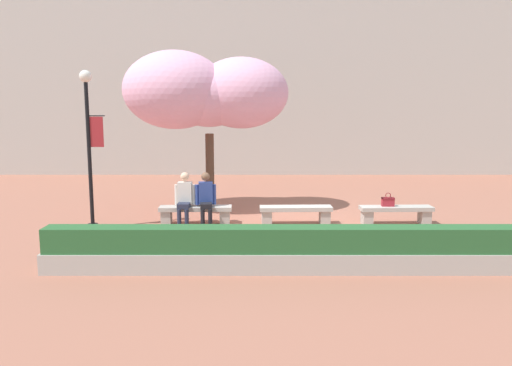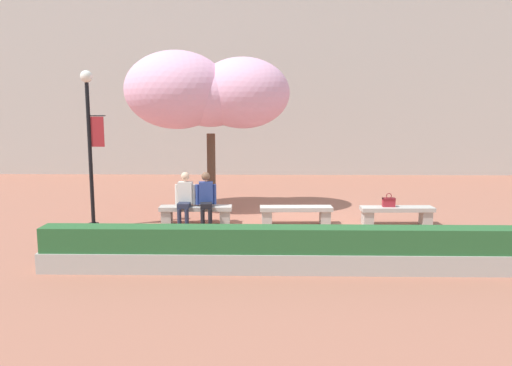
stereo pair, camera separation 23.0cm
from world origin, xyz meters
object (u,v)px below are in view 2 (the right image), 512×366
object	(u,v)px
stone_bench_west_end	(196,212)
handbag	(389,202)
stone_bench_center	(397,213)
person_seated_right	(206,197)
person_seated_left	(185,197)
stone_bench_near_west	(296,212)
cherry_tree_main	(207,93)
lamp_post_with_banner	(90,135)

from	to	relation	value
stone_bench_west_end	handbag	distance (m)	4.74
stone_bench_center	person_seated_right	xyz separation A→B (m)	(-4.68, -0.05, 0.40)
stone_bench_center	person_seated_left	world-z (taller)	person_seated_left
person_seated_right	stone_bench_near_west	bearing A→B (deg)	1.37
cherry_tree_main	lamp_post_with_banner	world-z (taller)	cherry_tree_main
stone_bench_west_end	stone_bench_near_west	size ratio (longest dim) A/B	1.00
stone_bench_center	person_seated_left	bearing A→B (deg)	-179.41
stone_bench_west_end	stone_bench_near_west	xyz separation A→B (m)	(2.47, 0.00, 0.00)
stone_bench_near_west	handbag	bearing A→B (deg)	0.37
stone_bench_center	cherry_tree_main	xyz separation A→B (m)	(-4.82, 1.61, 2.95)
person_seated_left	handbag	distance (m)	4.99
stone_bench_center	lamp_post_with_banner	size ratio (longest dim) A/B	0.48
person_seated_right	cherry_tree_main	bearing A→B (deg)	94.91
handbag	cherry_tree_main	xyz separation A→B (m)	(-4.61, 1.60, 2.67)
stone_bench_west_end	handbag	world-z (taller)	handbag
stone_bench_center	handbag	distance (m)	0.35
cherry_tree_main	person_seated_right	bearing A→B (deg)	-85.09
stone_bench_west_end	stone_bench_near_west	bearing A→B (deg)	0.00
person_seated_left	person_seated_right	distance (m)	0.52
stone_bench_near_west	lamp_post_with_banner	world-z (taller)	lamp_post_with_banner
person_seated_right	lamp_post_with_banner	bearing A→B (deg)	-171.21
handbag	stone_bench_near_west	bearing A→B (deg)	-179.63
stone_bench_near_west	handbag	xyz separation A→B (m)	(2.26, 0.01, 0.28)
stone_bench_center	person_seated_right	world-z (taller)	person_seated_right
stone_bench_near_west	person_seated_left	world-z (taller)	person_seated_left
person_seated_left	lamp_post_with_banner	world-z (taller)	lamp_post_with_banner
stone_bench_near_west	lamp_post_with_banner	distance (m)	5.24
person_seated_right	cherry_tree_main	world-z (taller)	cherry_tree_main
person_seated_right	handbag	world-z (taller)	person_seated_right
handbag	lamp_post_with_banner	world-z (taller)	lamp_post_with_banner
cherry_tree_main	person_seated_left	bearing A→B (deg)	-102.70
stone_bench_west_end	cherry_tree_main	xyz separation A→B (m)	(0.12, 1.61, 2.95)
person_seated_left	stone_bench_center	bearing A→B (deg)	0.59
person_seated_right	handbag	bearing A→B (deg)	0.87
stone_bench_west_end	cherry_tree_main	bearing A→B (deg)	85.74
cherry_tree_main	stone_bench_near_west	bearing A→B (deg)	-34.48
stone_bench_near_west	lamp_post_with_banner	bearing A→B (deg)	-174.56
person_seated_left	person_seated_right	world-z (taller)	same
stone_bench_near_west	lamp_post_with_banner	xyz separation A→B (m)	(-4.85, -0.46, 1.93)
lamp_post_with_banner	handbag	bearing A→B (deg)	3.83
stone_bench_west_end	cherry_tree_main	size ratio (longest dim) A/B	0.40
handbag	lamp_post_with_banner	distance (m)	7.32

